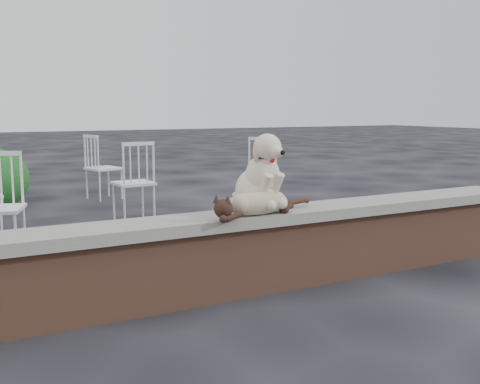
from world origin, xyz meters
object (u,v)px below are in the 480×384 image
dog (256,171)px  chair_e (104,167)px  chair_c (133,182)px  cat (257,202)px  chair_d (259,174)px

dog → chair_e: bearing=78.0°
chair_c → chair_e: same height
dog → cat: bearing=-129.1°
chair_d → chair_e: bearing=172.5°
cat → chair_e: bearing=77.1°
dog → chair_d: size_ratio=0.61×
dog → cat: 0.26m
chair_c → chair_e: size_ratio=1.00×
dog → chair_c: bearing=79.8°
dog → cat: size_ratio=0.52×
cat → chair_c: bearing=78.2°
dog → chair_c: (-0.04, 2.82, -0.40)m
chair_c → dog: bearing=87.5°
chair_e → cat: bearing=161.7°
chair_d → dog: bearing=-78.2°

